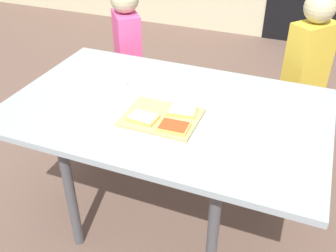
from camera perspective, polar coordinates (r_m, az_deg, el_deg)
The scene contains 9 objects.
ground_plane at distance 2.23m, azimuth -0.25°, elevation -12.79°, with size 16.00×16.00×0.00m, color brown.
dining_table at distance 1.82m, azimuth -0.29°, elevation 1.18°, with size 1.47×0.93×0.70m.
cutting_board at distance 1.69m, azimuth -0.98°, elevation 1.26°, with size 0.33×0.26×0.01m, color tan.
pizza_slice_far_right at distance 1.71m, azimuth 2.11°, elevation 2.24°, with size 0.14×0.11×0.02m.
pizza_slice_near_right at distance 1.61m, azimuth 0.86°, elevation -0.08°, with size 0.13×0.10×0.02m.
pizza_slice_near_left at distance 1.67m, azimuth -3.72°, elevation 1.30°, with size 0.13×0.10×0.02m.
plate_white_left at distance 2.01m, azimuth -8.75°, elevation 6.39°, with size 0.20×0.20×0.01m, color white.
child_left at distance 2.58m, azimuth -5.95°, elevation 10.61°, with size 0.26×0.27×1.05m.
child_right at distance 2.35m, azimuth 19.61°, elevation 7.07°, with size 0.26×0.28×1.11m.
Camera 1 is at (0.57, -1.41, 1.63)m, focal length 41.20 mm.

